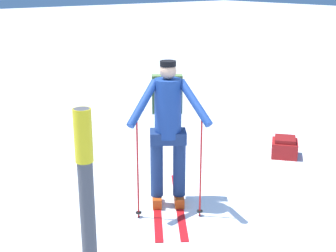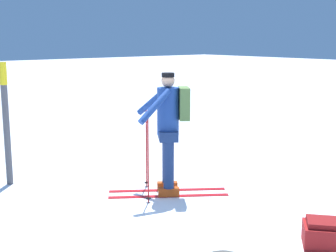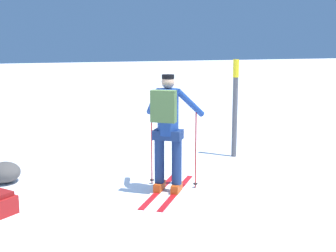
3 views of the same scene
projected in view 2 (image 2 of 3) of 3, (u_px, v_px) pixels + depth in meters
name	position (u px, v px, depth m)	size (l,w,h in m)	color
ground_plane	(143.00, 203.00, 6.48)	(80.00, 80.00, 0.00)	white
skier	(169.00, 126.00, 6.67)	(1.62, 1.30, 1.77)	red
dropped_backpack	(322.00, 234.00, 5.10)	(0.56, 0.56, 0.30)	maroon
trail_marker	(6.00, 115.00, 7.10)	(0.11, 0.11, 1.89)	#4C4C51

